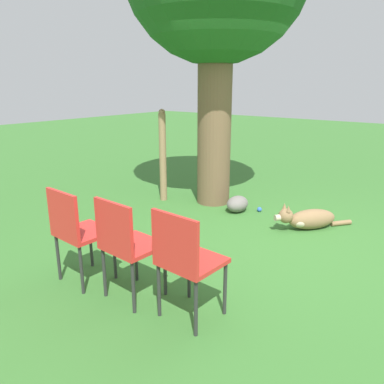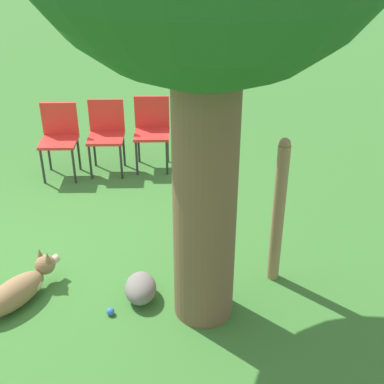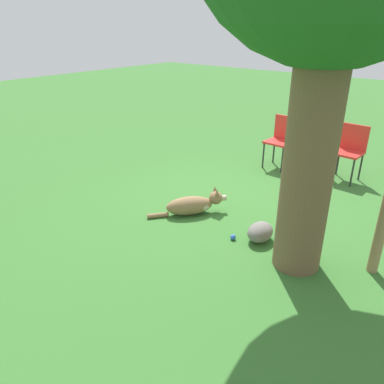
# 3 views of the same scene
# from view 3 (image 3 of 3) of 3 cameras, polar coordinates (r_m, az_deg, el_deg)

# --- Properties ---
(ground_plane) EXTENTS (30.00, 30.00, 0.00)m
(ground_plane) POSITION_cam_3_polar(r_m,az_deg,el_deg) (5.37, 6.25, -2.31)
(ground_plane) COLOR #38702D
(dog) EXTENTS (0.92, 0.73, 0.36)m
(dog) POSITION_cam_3_polar(r_m,az_deg,el_deg) (5.11, 0.28, -1.95)
(dog) COLOR olive
(dog) RESTS_ON ground_plane
(red_chair_0) EXTENTS (0.44, 0.46, 0.91)m
(red_chair_0) POSITION_cam_3_polar(r_m,az_deg,el_deg) (6.89, 13.53, 8.06)
(red_chair_0) COLOR red
(red_chair_0) RESTS_ON ground_plane
(red_chair_1) EXTENTS (0.44, 0.46, 0.91)m
(red_chair_1) POSITION_cam_3_polar(r_m,az_deg,el_deg) (6.74, 18.16, 7.16)
(red_chair_1) COLOR red
(red_chair_1) RESTS_ON ground_plane
(red_chair_2) EXTENTS (0.44, 0.46, 0.91)m
(red_chair_2) POSITION_cam_3_polar(r_m,az_deg,el_deg) (6.64, 22.93, 6.18)
(red_chair_2) COLOR red
(red_chair_2) RESTS_ON ground_plane
(tennis_ball) EXTENTS (0.07, 0.07, 0.07)m
(tennis_ball) POSITION_cam_3_polar(r_m,az_deg,el_deg) (4.59, 6.27, -6.85)
(tennis_ball) COLOR blue
(tennis_ball) RESTS_ON ground_plane
(garden_rock) EXTENTS (0.37, 0.28, 0.23)m
(garden_rock) POSITION_cam_3_polar(r_m,az_deg,el_deg) (4.58, 10.36, -6.01)
(garden_rock) COLOR slate
(garden_rock) RESTS_ON ground_plane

